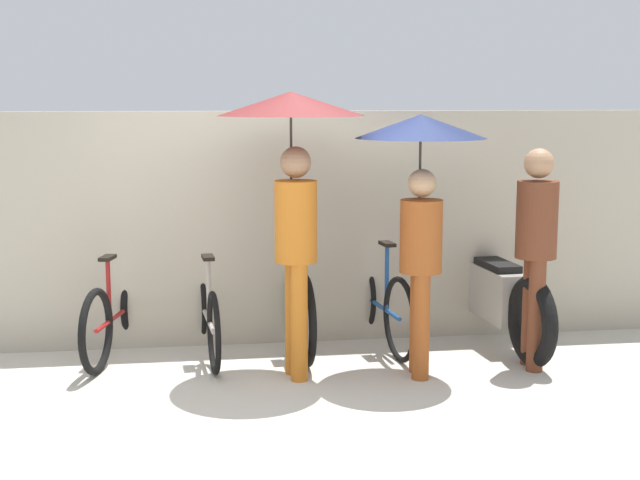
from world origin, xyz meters
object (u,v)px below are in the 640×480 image
at_px(motorcycle, 496,298).
at_px(pedestrian_center, 421,171).
at_px(pedestrian_leading, 292,149).
at_px(pedestrian_trailing, 536,240).
at_px(parked_bicycle_3, 380,303).
at_px(parked_bicycle_0, 117,314).
at_px(parked_bicycle_1, 207,314).
at_px(parked_bicycle_2, 294,304).

bearing_deg(motorcycle, pedestrian_center, 123.56).
distance_m(pedestrian_leading, pedestrian_trailing, 2.02).
height_order(parked_bicycle_3, pedestrian_leading, pedestrian_leading).
bearing_deg(parked_bicycle_0, pedestrian_leading, -102.73).
xyz_separation_m(parked_bicycle_0, parked_bicycle_1, (0.74, -0.08, -0.01)).
distance_m(parked_bicycle_1, motorcycle, 2.49).
xyz_separation_m(parked_bicycle_1, pedestrian_center, (1.62, -0.71, 1.22)).
bearing_deg(parked_bicycle_3, motorcycle, -102.55).
relative_size(parked_bicycle_3, pedestrian_trailing, 0.96).
bearing_deg(pedestrian_trailing, parked_bicycle_0, 173.27).
xyz_separation_m(parked_bicycle_0, motorcycle, (3.23, -0.10, 0.05)).
xyz_separation_m(pedestrian_center, motorcycle, (0.87, 0.69, -1.16)).
bearing_deg(parked_bicycle_0, parked_bicycle_1, -82.61).
height_order(pedestrian_leading, pedestrian_trailing, pedestrian_leading).
bearing_deg(motorcycle, parked_bicycle_2, 82.48).
height_order(parked_bicycle_1, pedestrian_center, pedestrian_center).
relative_size(parked_bicycle_3, pedestrian_center, 0.83).
height_order(parked_bicycle_3, motorcycle, parked_bicycle_3).
bearing_deg(pedestrian_center, parked_bicycle_1, 163.53).
height_order(pedestrian_trailing, motorcycle, pedestrian_trailing).
height_order(parked_bicycle_0, pedestrian_leading, pedestrian_leading).
xyz_separation_m(parked_bicycle_0, pedestrian_trailing, (3.28, -0.81, 0.67)).
height_order(parked_bicycle_0, pedestrian_center, pedestrian_center).
xyz_separation_m(parked_bicycle_2, pedestrian_leading, (-0.09, -0.67, 1.35)).
xyz_separation_m(pedestrian_trailing, motorcycle, (-0.05, 0.71, -0.62)).
relative_size(parked_bicycle_2, pedestrian_trailing, 1.00).
height_order(parked_bicycle_1, parked_bicycle_3, parked_bicycle_1).
relative_size(parked_bicycle_3, pedestrian_leading, 0.77).
height_order(pedestrian_center, motorcycle, pedestrian_center).
xyz_separation_m(parked_bicycle_3, motorcycle, (1.01, -0.09, 0.04)).
distance_m(parked_bicycle_1, pedestrian_center, 2.15).
xyz_separation_m(parked_bicycle_0, parked_bicycle_3, (2.21, -0.01, 0.01)).
bearing_deg(parked_bicycle_1, pedestrian_center, -118.67).
bearing_deg(parked_bicycle_0, parked_bicycle_3, -76.55).
xyz_separation_m(parked_bicycle_1, parked_bicycle_3, (1.48, 0.07, 0.02)).
distance_m(parked_bicycle_0, pedestrian_center, 2.76).
distance_m(parked_bicycle_2, pedestrian_trailing, 2.07).
xyz_separation_m(pedestrian_center, pedestrian_trailing, (0.93, -0.02, -0.55)).
distance_m(parked_bicycle_0, pedestrian_trailing, 3.44).
height_order(parked_bicycle_1, pedestrian_trailing, pedestrian_trailing).
bearing_deg(parked_bicycle_1, motorcycle, -95.32).
bearing_deg(pedestrian_trailing, parked_bicycle_3, 150.24).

